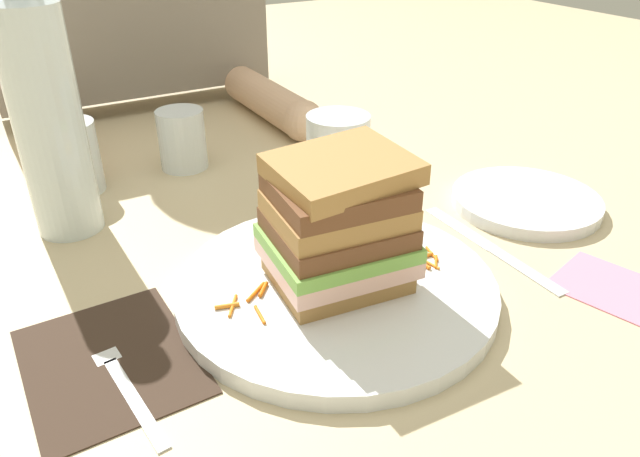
% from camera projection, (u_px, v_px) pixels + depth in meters
% --- Properties ---
extents(ground_plane, '(3.00, 3.00, 0.00)m').
position_uv_depth(ground_plane, '(313.00, 290.00, 0.57)').
color(ground_plane, '#C6B289').
extents(main_plate, '(0.30, 0.30, 0.02)m').
position_uv_depth(main_plate, '(336.00, 287.00, 0.56)').
color(main_plate, white).
rests_on(main_plate, ground_plane).
extents(sandwich, '(0.13, 0.12, 0.12)m').
position_uv_depth(sandwich, '(338.00, 225.00, 0.53)').
color(sandwich, '#A87A42').
rests_on(sandwich, main_plate).
extents(carrot_shred_0, '(0.02, 0.01, 0.00)m').
position_uv_depth(carrot_shred_0, '(227.00, 306.00, 0.52)').
color(carrot_shred_0, orange).
rests_on(carrot_shred_0, main_plate).
extents(carrot_shred_1, '(0.02, 0.03, 0.00)m').
position_uv_depth(carrot_shred_1, '(233.00, 306.00, 0.52)').
color(carrot_shred_1, orange).
rests_on(carrot_shred_1, main_plate).
extents(carrot_shred_2, '(0.03, 0.02, 0.00)m').
position_uv_depth(carrot_shred_2, '(254.00, 289.00, 0.54)').
color(carrot_shred_2, orange).
rests_on(carrot_shred_2, main_plate).
extents(carrot_shred_3, '(0.02, 0.02, 0.00)m').
position_uv_depth(carrot_shred_3, '(265.00, 291.00, 0.54)').
color(carrot_shred_3, orange).
rests_on(carrot_shred_3, main_plate).
extents(carrot_shred_4, '(0.01, 0.03, 0.00)m').
position_uv_depth(carrot_shred_4, '(260.00, 315.00, 0.51)').
color(carrot_shred_4, orange).
rests_on(carrot_shred_4, main_plate).
extents(carrot_shred_5, '(0.03, 0.01, 0.00)m').
position_uv_depth(carrot_shred_5, '(419.00, 257.00, 0.59)').
color(carrot_shred_5, orange).
rests_on(carrot_shred_5, main_plate).
extents(carrot_shred_6, '(0.02, 0.02, 0.00)m').
position_uv_depth(carrot_shred_6, '(436.00, 262.00, 0.58)').
color(carrot_shred_6, orange).
rests_on(carrot_shred_6, main_plate).
extents(carrot_shred_7, '(0.01, 0.03, 0.00)m').
position_uv_depth(carrot_shred_7, '(406.00, 254.00, 0.59)').
color(carrot_shred_7, orange).
rests_on(carrot_shred_7, main_plate).
extents(carrot_shred_8, '(0.02, 0.01, 0.00)m').
position_uv_depth(carrot_shred_8, '(393.00, 255.00, 0.59)').
color(carrot_shred_8, orange).
rests_on(carrot_shred_8, main_plate).
extents(carrot_shred_9, '(0.01, 0.03, 0.00)m').
position_uv_depth(carrot_shred_9, '(432.00, 254.00, 0.59)').
color(carrot_shred_9, orange).
rests_on(carrot_shred_9, main_plate).
extents(carrot_shred_10, '(0.00, 0.02, 0.00)m').
position_uv_depth(carrot_shred_10, '(423.00, 264.00, 0.58)').
color(carrot_shred_10, orange).
rests_on(carrot_shred_10, main_plate).
extents(carrot_shred_11, '(0.01, 0.02, 0.00)m').
position_uv_depth(carrot_shred_11, '(429.00, 263.00, 0.58)').
color(carrot_shred_11, orange).
rests_on(carrot_shred_11, main_plate).
extents(napkin_dark, '(0.13, 0.16, 0.00)m').
position_uv_depth(napkin_dark, '(109.00, 360.00, 0.48)').
color(napkin_dark, '#38281E').
rests_on(napkin_dark, ground_plane).
extents(fork, '(0.03, 0.17, 0.00)m').
position_uv_depth(fork, '(119.00, 373.00, 0.47)').
color(fork, silver).
rests_on(fork, napkin_dark).
extents(knife, '(0.02, 0.20, 0.00)m').
position_uv_depth(knife, '(493.00, 249.00, 0.63)').
color(knife, silver).
rests_on(knife, ground_plane).
extents(juice_glass, '(0.08, 0.08, 0.09)m').
position_uv_depth(juice_glass, '(338.00, 154.00, 0.76)').
color(juice_glass, white).
rests_on(juice_glass, ground_plane).
extents(water_bottle, '(0.07, 0.07, 0.30)m').
position_uv_depth(water_bottle, '(46.00, 111.00, 0.61)').
color(water_bottle, silver).
rests_on(water_bottle, ground_plane).
extents(empty_tumbler_0, '(0.07, 0.07, 0.09)m').
position_uv_depth(empty_tumbler_0, '(71.00, 158.00, 0.74)').
color(empty_tumbler_0, silver).
rests_on(empty_tumbler_0, ground_plane).
extents(empty_tumbler_1, '(0.06, 0.06, 0.08)m').
position_uv_depth(empty_tumbler_1, '(182.00, 139.00, 0.81)').
color(empty_tumbler_1, silver).
rests_on(empty_tumbler_1, ground_plane).
extents(side_plate, '(0.17, 0.17, 0.01)m').
position_uv_depth(side_plate, '(526.00, 201.00, 0.72)').
color(side_plate, white).
rests_on(side_plate, ground_plane).
extents(napkin_pink, '(0.11, 0.11, 0.00)m').
position_uv_depth(napkin_pink, '(609.00, 286.00, 0.58)').
color(napkin_pink, pink).
rests_on(napkin_pink, ground_plane).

